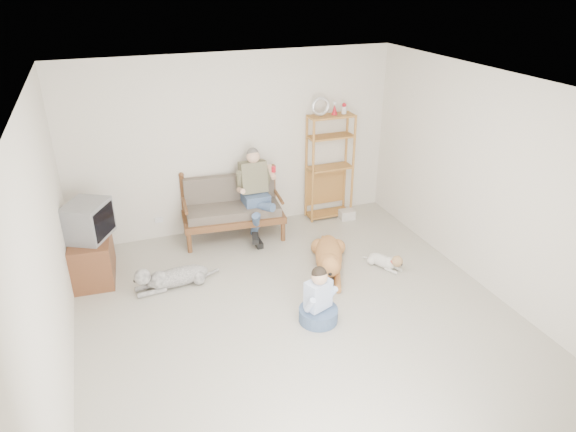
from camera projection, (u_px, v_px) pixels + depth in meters
name	position (u px, v px, depth m)	size (l,w,h in m)	color
floor	(303.00, 323.00, 5.98)	(5.50, 5.50, 0.00)	beige
ceiling	(306.00, 90.00, 4.81)	(5.50, 5.50, 0.00)	white
wall_back	(235.00, 144.00, 7.72)	(5.00, 5.00, 0.00)	beige
wall_front	(477.00, 407.00, 3.08)	(5.00, 5.00, 0.00)	beige
wall_left	(47.00, 262.00, 4.61)	(5.50, 5.50, 0.00)	beige
wall_right	(496.00, 187.00, 6.19)	(5.50, 5.50, 0.00)	beige
loveseat	(232.00, 207.00, 7.76)	(1.56, 0.85, 0.95)	brown
man	(256.00, 200.00, 7.62)	(0.52, 0.75, 1.21)	#44597E
etagere	(330.00, 166.00, 8.22)	(0.76, 0.33, 2.01)	#B47438
book_stack	(347.00, 215.00, 8.46)	(0.24, 0.18, 0.15)	silver
tv_stand	(92.00, 257.00, 6.77)	(0.56, 0.93, 0.60)	brown
crt_tv	(88.00, 221.00, 6.53)	(0.68, 0.72, 0.48)	slate
wall_outlet	(159.00, 220.00, 7.76)	(0.12, 0.02, 0.08)	silver
golden_retriever	(329.00, 258.00, 6.97)	(0.75, 1.42, 0.45)	#CB7E46
shaggy_dog	(170.00, 277.00, 6.61)	(1.18, 0.36, 0.35)	silver
terrier	(386.00, 261.00, 7.05)	(0.37, 0.60, 0.25)	silver
child	(318.00, 302.00, 5.92)	(0.46, 0.46, 0.72)	#44597E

